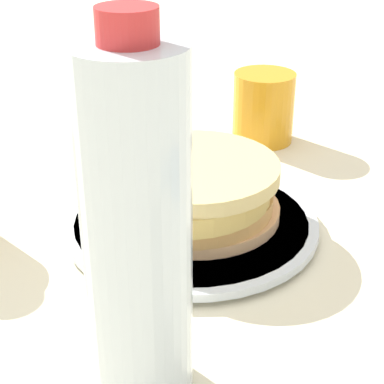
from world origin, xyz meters
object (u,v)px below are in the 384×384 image
pancake_stack (190,190)px  water_bottle_near (137,233)px  plate (192,225)px  juice_glass (263,107)px

pancake_stack → water_bottle_near: water_bottle_near is taller
plate → pancake_stack: (-0.01, 0.00, 0.03)m
plate → pancake_stack: size_ratio=1.40×
plate → juice_glass: juice_glass is taller
plate → juice_glass: 0.23m
pancake_stack → water_bottle_near: size_ratio=0.68×
plate → water_bottle_near: 0.22m
water_bottle_near → plate: bearing=152.2°
water_bottle_near → pancake_stack: bearing=153.0°
juice_glass → water_bottle_near: size_ratio=0.35×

